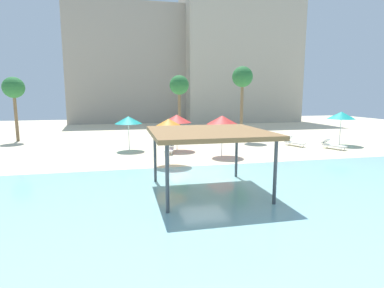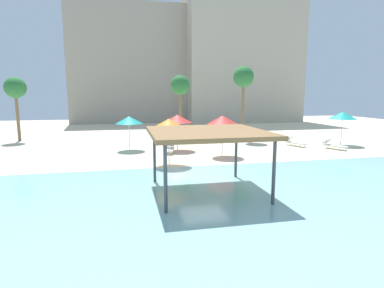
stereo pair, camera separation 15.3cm
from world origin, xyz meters
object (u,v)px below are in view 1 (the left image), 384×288
shade_pavilion (208,134)px  beach_umbrella_orange_3 (169,124)px  palm_tree_0 (242,79)px  palm_tree_2 (179,86)px  lounge_chair_2 (169,148)px  lounge_chair_1 (293,142)px  beach_umbrella_teal_0 (128,120)px  beach_umbrella_red_2 (177,119)px  beach_umbrella_teal_4 (341,115)px  beach_umbrella_red_1 (222,120)px  lounge_chair_0 (332,145)px  palm_tree_1 (14,89)px

shade_pavilion → beach_umbrella_orange_3: (-0.88, 5.75, -0.07)m
palm_tree_0 → palm_tree_2: size_ratio=1.11×
lounge_chair_2 → lounge_chair_1: bearing=107.6°
lounge_chair_2 → palm_tree_2: (2.22, 7.93, 4.71)m
beach_umbrella_teal_0 → lounge_chair_2: (2.87, -1.81, -2.01)m
beach_umbrella_red_2 → beach_umbrella_teal_4: size_ratio=0.97×
beach_umbrella_teal_0 → palm_tree_2: palm_tree_2 is taller
beach_umbrella_teal_4 → lounge_chair_1: 4.71m
beach_umbrella_red_1 → beach_umbrella_red_2: beach_umbrella_red_1 is taller
beach_umbrella_red_1 → lounge_chair_0: bearing=5.1°
beach_umbrella_red_1 → lounge_chair_2: size_ratio=1.43×
lounge_chair_0 → palm_tree_1: (-25.74, 9.92, 4.44)m
beach_umbrella_teal_0 → lounge_chair_1: (13.57, -0.90, -2.01)m
beach_umbrella_teal_0 → lounge_chair_0: beach_umbrella_teal_0 is taller
lounge_chair_1 → palm_tree_2: bearing=-148.9°
shade_pavilion → palm_tree_1: size_ratio=0.84×
palm_tree_0 → palm_tree_2: palm_tree_0 is taller
palm_tree_2 → palm_tree_0: bearing=-29.2°
beach_umbrella_orange_3 → palm_tree_1: bearing=133.7°
lounge_chair_2 → palm_tree_1: 16.17m
beach_umbrella_teal_0 → palm_tree_1: size_ratio=0.45×
beach_umbrella_orange_3 → palm_tree_2: (2.82, 11.90, 2.52)m
beach_umbrella_teal_4 → palm_tree_1: palm_tree_1 is taller
beach_umbrella_red_2 → lounge_chair_2: (-0.77, -1.02, -2.11)m
beach_umbrella_red_1 → palm_tree_0: (4.16, 6.91, 3.16)m
lounge_chair_2 → beach_umbrella_teal_0: bearing=-109.5°
beach_umbrella_red_1 → lounge_chair_1: 8.12m
lounge_chair_0 → palm_tree_0: bearing=-162.5°
beach_umbrella_orange_3 → lounge_chair_0: (13.52, 2.84, -2.20)m
beach_umbrella_red_2 → palm_tree_2: palm_tree_2 is taller
beach_umbrella_orange_3 → palm_tree_2: bearing=76.7°
beach_umbrella_orange_3 → palm_tree_1: (-12.22, 12.77, 2.24)m
lounge_chair_0 → palm_tree_0: (-5.33, 6.06, 5.37)m
beach_umbrella_teal_4 → palm_tree_2: bearing=149.5°
beach_umbrella_red_1 → lounge_chair_0: (9.49, 0.85, -2.20)m
beach_umbrella_teal_4 → palm_tree_1: size_ratio=0.49×
palm_tree_2 → beach_umbrella_red_1: bearing=-83.0°
beach_umbrella_red_1 → lounge_chair_1: size_ratio=1.43×
beach_umbrella_red_2 → palm_tree_1: size_ratio=0.47×
beach_umbrella_orange_3 → palm_tree_0: (8.19, 8.90, 3.17)m
palm_tree_1 → lounge_chair_2: bearing=-34.5°
beach_umbrella_red_1 → palm_tree_2: palm_tree_2 is taller
lounge_chair_0 → lounge_chair_1: size_ratio=0.99×
lounge_chair_1 → lounge_chair_2: size_ratio=1.00×
lounge_chair_1 → palm_tree_0: (-3.11, 4.02, 5.37)m
palm_tree_2 → shade_pavilion: bearing=-96.3°
beach_umbrella_red_1 → beach_umbrella_orange_3: (-4.04, -1.99, -0.01)m
lounge_chair_1 → lounge_chair_2: (-10.70, -0.91, 0.00)m
beach_umbrella_red_2 → palm_tree_0: (6.83, 3.91, 3.26)m
beach_umbrella_orange_3 → lounge_chair_2: size_ratio=1.43×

